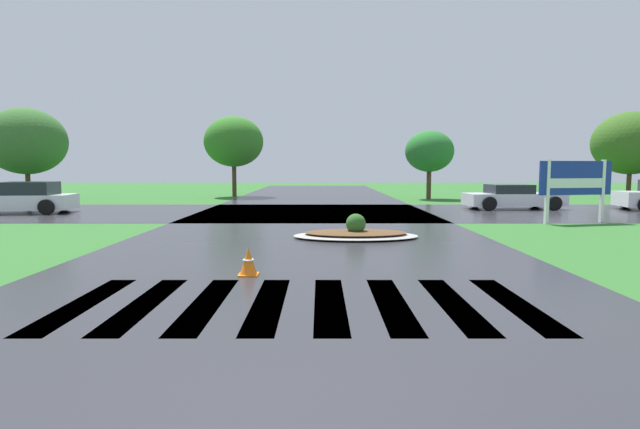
# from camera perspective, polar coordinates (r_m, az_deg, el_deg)

# --- Properties ---
(asphalt_roadway) EXTENTS (10.04, 80.00, 0.01)m
(asphalt_roadway) POSITION_cam_1_polar(r_m,az_deg,el_deg) (13.92, -1.29, -2.87)
(asphalt_roadway) COLOR #2B2B30
(asphalt_roadway) RESTS_ON ground
(asphalt_cross_road) EXTENTS (90.00, 9.04, 0.01)m
(asphalt_cross_road) POSITION_cam_1_polar(r_m,az_deg,el_deg) (22.47, -0.81, 0.27)
(asphalt_cross_road) COLOR #2B2B30
(asphalt_cross_road) RESTS_ON ground
(crosswalk_stripes) EXTENTS (6.75, 3.10, 0.01)m
(crosswalk_stripes) POSITION_cam_1_polar(r_m,az_deg,el_deg) (7.60, -2.37, -9.83)
(crosswalk_stripes) COLOR white
(crosswalk_stripes) RESTS_ON ground
(estate_billboard) EXTENTS (2.80, 0.68, 2.24)m
(estate_billboard) POSITION_cam_1_polar(r_m,az_deg,el_deg) (20.12, 26.51, 3.36)
(estate_billboard) COLOR white
(estate_billboard) RESTS_ON ground
(median_island) EXTENTS (3.50, 1.97, 0.68)m
(median_island) POSITION_cam_1_polar(r_m,az_deg,el_deg) (14.41, 3.97, -2.09)
(median_island) COLOR #9E9B93
(median_island) RESTS_ON ground
(car_blue_compact) EXTENTS (4.66, 2.52, 1.34)m
(car_blue_compact) POSITION_cam_1_polar(r_m,az_deg,el_deg) (25.47, -30.38, 1.54)
(car_blue_compact) COLOR silver
(car_blue_compact) RESTS_ON ground
(car_white_sedan) EXTENTS (4.57, 2.24, 1.16)m
(car_white_sedan) POSITION_cam_1_polar(r_m,az_deg,el_deg) (25.81, 20.59, 1.80)
(car_white_sedan) COLOR silver
(car_white_sedan) RESTS_ON ground
(traffic_cone) EXTENTS (0.36, 0.36, 0.52)m
(traffic_cone) POSITION_cam_1_polar(r_m,az_deg,el_deg) (9.53, -7.99, -5.27)
(traffic_cone) COLOR orange
(traffic_cone) RESTS_ON ground
(background_treeline) EXTENTS (42.08, 6.92, 5.51)m
(background_treeline) POSITION_cam_1_polar(r_m,az_deg,el_deg) (32.28, -0.30, 7.96)
(background_treeline) COLOR #4C3823
(background_treeline) RESTS_ON ground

